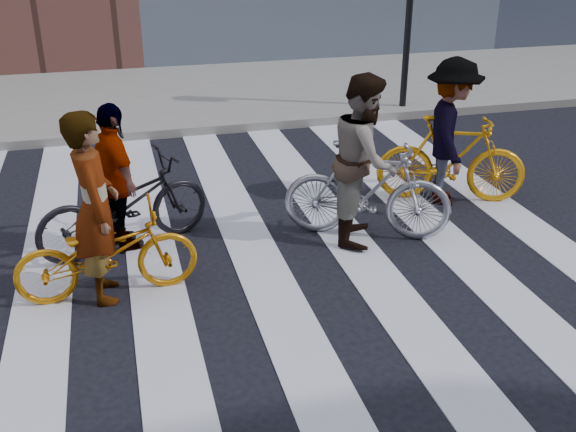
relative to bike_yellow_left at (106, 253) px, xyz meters
name	(u,v)px	position (x,y,z in m)	size (l,w,h in m)	color
ground	(214,287)	(1.00, -0.13, -0.46)	(100.00, 100.00, 0.00)	black
sidewalk_far	(154,97)	(1.00, 7.37, -0.38)	(100.00, 5.00, 0.15)	gray
zebra_crosswalk	(214,286)	(1.00, -0.13, -0.45)	(8.25, 10.00, 0.01)	silver
bike_yellow_left	(106,253)	(0.00, 0.00, 0.00)	(0.60, 1.73, 0.91)	#C9780B
bike_silver_mid	(367,191)	(2.89, 0.58, 0.11)	(0.54, 1.90, 1.14)	#A7A9B1
bike_yellow_right	(451,159)	(4.31, 1.31, 0.11)	(0.53, 1.88, 1.13)	orange
bike_dark_rear	(124,205)	(0.21, 1.00, 0.06)	(0.69, 1.97, 1.04)	black
rider_left	(95,208)	(-0.05, 0.00, 0.48)	(0.68, 0.45, 1.87)	slate
rider_mid	(365,159)	(2.84, 0.58, 0.50)	(0.93, 0.72, 1.90)	slate
rider_right	(451,132)	(4.26, 1.31, 0.47)	(1.20, 0.69, 1.85)	slate
rider_rear	(116,179)	(0.16, 1.00, 0.37)	(0.97, 0.40, 1.65)	slate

